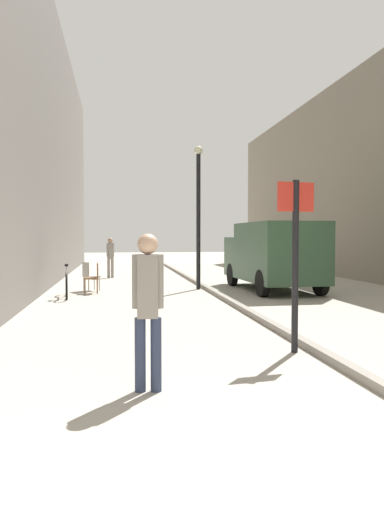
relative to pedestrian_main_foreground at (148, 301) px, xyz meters
The scene contains 10 objects.
ground_plane 8.91m from the pedestrian_main_foreground, 83.37° to the left, with size 80.00×80.00×0.00m, color #A8A093.
kerb_strip 9.22m from the pedestrian_main_foreground, 73.51° to the left, with size 0.16×40.00×0.12m, color gray.
pedestrian_main_foreground is the anchor object (origin of this frame).
pedestrian_mid_block 15.33m from the pedestrian_main_foreground, 92.28° to the left, with size 0.32×0.26×1.71m.
delivery_van 10.75m from the pedestrian_main_foreground, 63.92° to the left, with size 2.15×4.87×2.21m.
street_sign_post 2.80m from the pedestrian_main_foreground, 32.78° to the left, with size 0.60×0.11×2.60m.
lamp_post 10.73m from the pedestrian_main_foreground, 77.18° to the left, with size 0.28×0.28×4.76m.
bicycle_leaning 8.96m from the pedestrian_main_foreground, 101.48° to the left, with size 0.24×1.77×0.98m.
cafe_chair_near_window 10.46m from the pedestrian_main_foreground, 96.78° to the left, with size 0.59×0.59×0.94m.
cafe_chair_by_doorway 9.80m from the pedestrian_main_foreground, 96.14° to the left, with size 0.46×0.46×0.94m.
Camera 1 is at (-1.37, -2.15, 1.75)m, focal length 33.52 mm.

